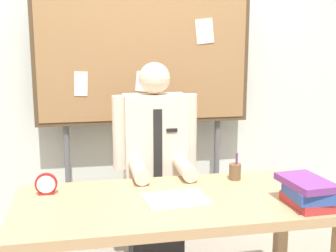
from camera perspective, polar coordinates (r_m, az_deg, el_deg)
name	(u,v)px	position (r m, az deg, el deg)	size (l,w,h in m)	color
back_wall	(141,68)	(3.41, -3.61, 7.56)	(6.40, 0.08, 2.70)	silver
desk	(175,215)	(2.33, 0.93, -11.64)	(1.65, 0.76, 0.75)	tan
person	(155,178)	(2.90, -1.68, -6.89)	(0.55, 0.56, 1.43)	#2D2D33
bulletin_board	(144,61)	(3.21, -3.13, 8.52)	(1.59, 0.09, 1.93)	#4C3823
book_stack	(307,192)	(2.28, 17.77, -8.28)	(0.22, 0.31, 0.14)	#B22D2D
open_notebook	(177,199)	(2.27, 1.13, -9.54)	(0.32, 0.22, 0.01)	silver
desk_clock	(46,185)	(2.43, -15.69, -7.43)	(0.12, 0.04, 0.12)	maroon
pen_holder	(235,171)	(2.61, 8.77, -5.92)	(0.07, 0.07, 0.16)	brown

